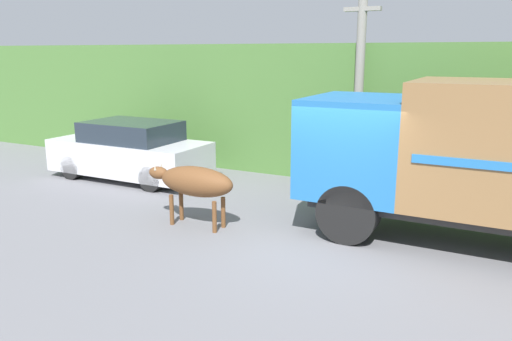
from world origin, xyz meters
TOP-DOWN VIEW (x-y plane):
  - ground_plane at (0.00, 0.00)m, footprint 60.00×60.00m
  - hillside_embankment at (0.00, 6.69)m, footprint 32.00×5.02m
  - building_backdrop at (-6.86, 5.66)m, footprint 5.58×2.70m
  - cargo_truck at (2.54, 1.03)m, footprint 6.53×2.40m
  - brown_cow at (-2.73, -0.47)m, footprint 1.99×0.61m
  - parked_suv at (-6.54, 1.97)m, footprint 4.47×1.86m
  - pedestrian_on_hill at (-1.93, 3.63)m, footprint 0.47×0.47m
  - utility_pole at (-0.69, 3.89)m, footprint 0.90×0.23m

SIDE VIEW (x-z plane):
  - ground_plane at x=0.00m, z-range 0.00..0.00m
  - parked_suv at x=-6.54m, z-range -0.02..1.58m
  - pedestrian_on_hill at x=-1.93m, z-range 0.08..1.73m
  - brown_cow at x=-2.73m, z-range 0.30..1.54m
  - building_backdrop at x=-6.86m, z-range 0.01..2.71m
  - cargo_truck at x=2.54m, z-range 0.21..3.18m
  - hillside_embankment at x=0.00m, z-range 0.00..3.67m
  - utility_pole at x=-0.69m, z-range 0.11..5.18m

